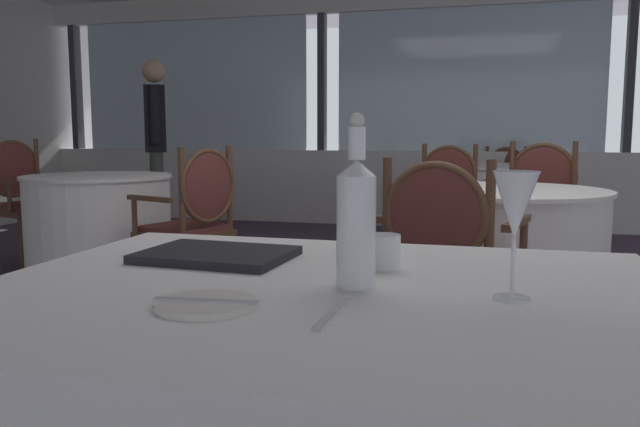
{
  "coord_description": "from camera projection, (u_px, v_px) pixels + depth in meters",
  "views": [
    {
      "loc": [
        0.25,
        -3.01,
        1.04
      ],
      "look_at": [
        -0.06,
        -1.83,
        0.89
      ],
      "focal_mm": 35.82,
      "sensor_mm": 36.0,
      "label": 1
    }
  ],
  "objects": [
    {
      "name": "ground_plane",
      "position": [
        428.0,
        351.0,
        3.08
      ],
      "size": [
        14.49,
        14.49,
        0.0
      ],
      "primitive_type": "plane",
      "color": "#47384C"
    },
    {
      "name": "window_wall_far",
      "position": [
        465.0,
        132.0,
        6.96
      ],
      "size": [
        10.31,
        0.14,
        2.64
      ],
      "color": "silver",
      "rests_on": "ground_plane"
    },
    {
      "name": "side_plate",
      "position": [
        206.0,
        304.0,
        1.06
      ],
      "size": [
        0.17,
        0.17,
        0.01
      ],
      "primitive_type": "cylinder",
      "color": "silver",
      "rests_on": "foreground_table"
    },
    {
      "name": "butter_knife",
      "position": [
        206.0,
        301.0,
        1.06
      ],
      "size": [
        0.18,
        0.04,
        0.0
      ],
      "primitive_type": "cube",
      "rotation": [
        0.0,
        0.0,
        0.1
      ],
      "color": "silver",
      "rests_on": "foreground_table"
    },
    {
      "name": "dinner_fork",
      "position": [
        333.0,
        313.0,
        1.02
      ],
      "size": [
        0.03,
        0.19,
        0.0
      ],
      "primitive_type": "cube",
      "rotation": [
        0.0,
        0.0,
        1.53
      ],
      "color": "silver",
      "rests_on": "foreground_table"
    },
    {
      "name": "water_bottle",
      "position": [
        356.0,
        218.0,
        1.19
      ],
      "size": [
        0.07,
        0.07,
        0.33
      ],
      "color": "white",
      "rests_on": "foreground_table"
    },
    {
      "name": "wine_glass",
      "position": [
        515.0,
        208.0,
        1.09
      ],
      "size": [
        0.08,
        0.08,
        0.22
      ],
      "color": "white",
      "rests_on": "foreground_table"
    },
    {
      "name": "water_tumbler",
      "position": [
        384.0,
        251.0,
        1.36
      ],
      "size": [
        0.07,
        0.07,
        0.07
      ],
      "primitive_type": "cylinder",
      "color": "white",
      "rests_on": "foreground_table"
    },
    {
      "name": "menu_book",
      "position": [
        217.0,
        255.0,
        1.47
      ],
      "size": [
        0.35,
        0.27,
        0.02
      ],
      "primitive_type": "cube",
      "rotation": [
        0.0,
        0.0,
        -0.06
      ],
      "color": "black",
      "rests_on": "foreground_table"
    },
    {
      "name": "background_table_0",
      "position": [
        99.0,
        229.0,
        4.46
      ],
      "size": [
        1.01,
        1.01,
        0.76
      ],
      "color": "white",
      "rests_on": "ground_plane"
    },
    {
      "name": "dining_chair_0_0",
      "position": [
        22.0,
        193.0,
        4.97
      ],
      "size": [
        0.59,
        0.63,
        1.0
      ],
      "rotation": [
        0.0,
        0.0,
        5.94
      ],
      "color": "brown",
      "rests_on": "ground_plane"
    },
    {
      "name": "dining_chair_0_1",
      "position": [
        194.0,
        214.0,
        3.91
      ],
      "size": [
        0.59,
        0.63,
        0.97
      ],
      "rotation": [
        0.0,
        0.0,
        9.08
      ],
      "color": "brown",
      "rests_on": "ground_plane"
    },
    {
      "name": "background_table_1",
      "position": [
        481.0,
        205.0,
        5.92
      ],
      "size": [
        1.1,
        1.1,
        0.76
      ],
      "color": "white",
      "rests_on": "ground_plane"
    },
    {
      "name": "dining_chair_1_0",
      "position": [
        452.0,
        195.0,
        5.03
      ],
      "size": [
        0.6,
        0.55,
        0.96
      ],
      "rotation": [
        0.0,
        0.0,
        7.64
      ],
      "color": "brown",
      "rests_on": "ground_plane"
    },
    {
      "name": "dining_chair_1_1",
      "position": [
        503.0,
        182.0,
        6.76
      ],
      "size": [
        0.6,
        0.55,
        0.91
      ],
      "rotation": [
        0.0,
        0.0,
        10.78
      ],
      "color": "brown",
      "rests_on": "ground_plane"
    },
    {
      "name": "background_table_3",
      "position": [
        502.0,
        260.0,
        3.37
      ],
      "size": [
        1.08,
        1.08,
        0.76
      ],
      "color": "white",
      "rests_on": "ground_plane"
    },
    {
      "name": "dining_chair_3_0",
      "position": [
        538.0,
        204.0,
        4.19
      ],
      "size": [
        0.61,
        0.56,
        0.99
      ],
      "rotation": [
        0.0,
        0.0,
        4.46
      ],
      "color": "brown",
      "rests_on": "ground_plane"
    },
    {
      "name": "dining_chair_3_1",
      "position": [
        445.0,
        255.0,
        2.51
      ],
      "size": [
        0.61,
        0.56,
        0.95
      ],
      "rotation": [
        0.0,
        0.0,
        7.6
      ],
      "color": "brown",
      "rests_on": "ground_plane"
    },
    {
      "name": "diner_person_1",
      "position": [
        156.0,
        137.0,
        6.32
      ],
      "size": [
        0.35,
        0.48,
        1.76
      ],
      "rotation": [
        0.0,
        0.0,
        3.64
      ],
      "color": "#424C42",
      "rests_on": "ground_plane"
    }
  ]
}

